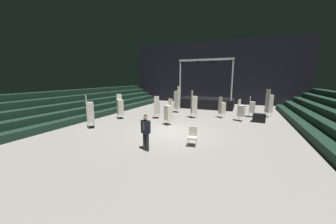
{
  "coord_description": "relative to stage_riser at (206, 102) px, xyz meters",
  "views": [
    {
      "loc": [
        3.91,
        -10.38,
        3.31
      ],
      "look_at": [
        -0.05,
        -0.72,
        1.4
      ],
      "focal_mm": 19.87,
      "sensor_mm": 36.0,
      "label": 1
    }
  ],
  "objects": [
    {
      "name": "chair_stack_rear_right",
      "position": [
        -0.95,
        -9.07,
        0.33
      ],
      "size": [
        0.6,
        0.6,
        1.88
      ],
      "rotation": [
        0.0,
        0.0,
        2.64
      ],
      "color": "#B2B5BA",
      "rests_on": "ground_plane"
    },
    {
      "name": "equipment_road_case",
      "position": [
        5.09,
        -5.6,
        -0.3
      ],
      "size": [
        0.96,
        0.69,
        0.64
      ],
      "primitive_type": "cube",
      "rotation": [
        0.0,
        0.0,
        -0.1
      ],
      "color": "black",
      "rests_on": "ground_plane"
    },
    {
      "name": "ground_plane",
      "position": [
        0.0,
        -10.63,
        -0.66
      ],
      "size": [
        22.0,
        30.0,
        0.1
      ],
      "primitive_type": "cube",
      "color": "gray"
    },
    {
      "name": "man_with_tie",
      "position": [
        -0.12,
        -13.85,
        0.35
      ],
      "size": [
        0.57,
        0.34,
        1.71
      ],
      "rotation": [
        0.0,
        0.0,
        2.85
      ],
      "color": "black",
      "rests_on": "ground_plane"
    },
    {
      "name": "chair_stack_aisle_right",
      "position": [
        -5.34,
        -8.68,
        0.41
      ],
      "size": [
        0.61,
        0.61,
        2.05
      ],
      "rotation": [
        0.0,
        0.0,
        4.08
      ],
      "color": "#B2B5BA",
      "rests_on": "ground_plane"
    },
    {
      "name": "chair_stack_mid_left",
      "position": [
        -2.67,
        -7.38,
        0.33
      ],
      "size": [
        0.57,
        0.57,
        1.88
      ],
      "rotation": [
        0.0,
        0.0,
        0.38
      ],
      "color": "#B2B5BA",
      "rests_on": "ground_plane"
    },
    {
      "name": "chair_stack_mid_right",
      "position": [
        -5.41,
        -11.83,
        0.5
      ],
      "size": [
        0.62,
        0.62,
        2.22
      ],
      "rotation": [
        0.0,
        0.0,
        5.6
      ],
      "color": "#B2B5BA",
      "rests_on": "ground_plane"
    },
    {
      "name": "chair_stack_aisle_left",
      "position": [
        5.94,
        -3.23,
        0.58
      ],
      "size": [
        0.62,
        0.62,
        2.39
      ],
      "rotation": [
        0.0,
        0.0,
        5.38
      ],
      "color": "#B2B5BA",
      "rests_on": "ground_plane"
    },
    {
      "name": "chair_stack_rear_left",
      "position": [
        0.11,
        -6.04,
        0.54
      ],
      "size": [
        0.6,
        0.6,
        2.31
      ],
      "rotation": [
        0.0,
        0.0,
        5.23
      ],
      "color": "#B2B5BA",
      "rests_on": "ground_plane"
    },
    {
      "name": "chair_stack_mid_centre",
      "position": [
        -2.03,
        -4.19,
        0.66
      ],
      "size": [
        0.53,
        0.53,
        2.56
      ],
      "rotation": [
        0.0,
        0.0,
        1.34
      ],
      "color": "#B2B5BA",
      "rests_on": "ground_plane"
    },
    {
      "name": "chair_stack_front_left",
      "position": [
        3.79,
        -5.82,
        0.24
      ],
      "size": [
        0.58,
        0.58,
        1.71
      ],
      "rotation": [
        0.0,
        0.0,
        4.29
      ],
      "color": "#B2B5BA",
      "rests_on": "ground_plane"
    },
    {
      "name": "chair_stack_rear_centre",
      "position": [
        2.27,
        -5.1,
        0.29
      ],
      "size": [
        0.62,
        0.62,
        1.79
      ],
      "rotation": [
        0.0,
        0.0,
        5.49
      ],
      "color": "#B2B5BA",
      "rests_on": "ground_plane"
    },
    {
      "name": "loose_chair_near_man",
      "position": [
        1.71,
        -12.43,
        -0.08
      ],
      "size": [
        0.49,
        0.49,
        0.95
      ],
      "rotation": [
        0.0,
        0.0,
        3.27
      ],
      "color": "#B2B5BA",
      "rests_on": "ground_plane"
    },
    {
      "name": "bleacher_bank_left",
      "position": [
        -9.12,
        -9.63,
        0.51
      ],
      "size": [
        3.75,
        24.0,
        2.25
      ],
      "rotation": [
        0.0,
        0.0,
        1.57
      ],
      "color": "black",
      "rests_on": "ground_plane"
    },
    {
      "name": "arena_end_wall",
      "position": [
        0.0,
        4.37,
        3.39
      ],
      "size": [
        22.0,
        0.3,
        8.0
      ],
      "primitive_type": "cube",
      "color": "black",
      "rests_on": "ground_plane"
    },
    {
      "name": "stage_riser",
      "position": [
        0.0,
        0.0,
        0.0
      ],
      "size": [
        5.93,
        3.18,
        5.26
      ],
      "color": "black",
      "rests_on": "ground_plane"
    },
    {
      "name": "chair_stack_front_right",
      "position": [
        4.61,
        -3.81,
        0.29
      ],
      "size": [
        0.45,
        0.45,
        1.79
      ],
      "rotation": [
        0.0,
        0.0,
        4.72
      ],
      "color": "#B2B5BA",
      "rests_on": "ground_plane"
    }
  ]
}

